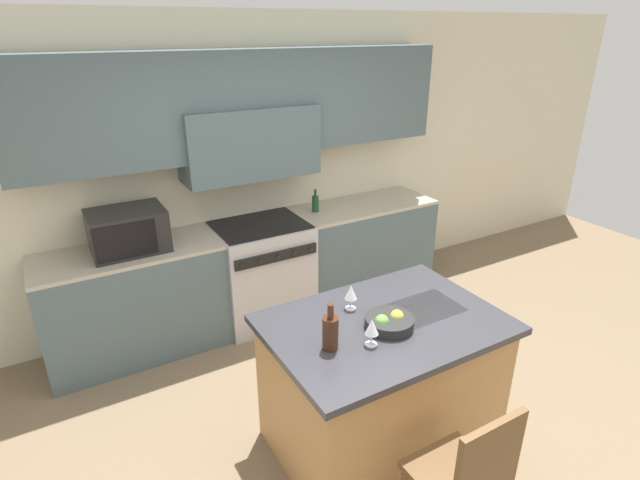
# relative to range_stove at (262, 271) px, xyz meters

# --- Properties ---
(ground_plane) EXTENTS (10.00, 10.00, 0.00)m
(ground_plane) POSITION_rel_range_stove_xyz_m (0.00, -1.89, -0.47)
(ground_plane) COLOR #7A664C
(back_cabinetry) EXTENTS (10.00, 0.46, 2.70)m
(back_cabinetry) POSITION_rel_range_stove_xyz_m (0.00, 0.27, 1.13)
(back_cabinetry) COLOR beige
(back_cabinetry) RESTS_ON ground_plane
(back_counter) EXTENTS (3.69, 0.62, 0.93)m
(back_counter) POSITION_rel_range_stove_xyz_m (0.00, 0.02, -0.01)
(back_counter) COLOR #4C6066
(back_counter) RESTS_ON ground_plane
(range_stove) EXTENTS (0.82, 0.70, 0.94)m
(range_stove) POSITION_rel_range_stove_xyz_m (0.00, 0.00, 0.00)
(range_stove) COLOR #B7B7BC
(range_stove) RESTS_ON ground_plane
(microwave) EXTENTS (0.57, 0.43, 0.33)m
(microwave) POSITION_rel_range_stove_xyz_m (-1.10, 0.02, 0.63)
(microwave) COLOR black
(microwave) RESTS_ON back_counter
(kitchen_island) EXTENTS (1.42, 0.99, 0.93)m
(kitchen_island) POSITION_rel_range_stove_xyz_m (0.03, -1.82, -0.00)
(kitchen_island) COLOR #B7844C
(kitchen_island) RESTS_ON ground_plane
(island_chair) EXTENTS (0.42, 0.40, 0.95)m
(island_chair) POSITION_rel_range_stove_xyz_m (-0.08, -2.66, 0.07)
(island_chair) COLOR brown
(island_chair) RESTS_ON ground_plane
(wine_bottle) EXTENTS (0.09, 0.09, 0.28)m
(wine_bottle) POSITION_rel_range_stove_xyz_m (-0.40, -1.89, 0.56)
(wine_bottle) COLOR #422314
(wine_bottle) RESTS_ON kitchen_island
(wine_glass_near) EXTENTS (0.08, 0.08, 0.17)m
(wine_glass_near) POSITION_rel_range_stove_xyz_m (-0.19, -1.97, 0.57)
(wine_glass_near) COLOR white
(wine_glass_near) RESTS_ON kitchen_island
(wine_glass_far) EXTENTS (0.08, 0.08, 0.17)m
(wine_glass_far) POSITION_rel_range_stove_xyz_m (-0.08, -1.59, 0.57)
(wine_glass_far) COLOR white
(wine_glass_far) RESTS_ON kitchen_island
(fruit_bowl) EXTENTS (0.29, 0.29, 0.10)m
(fruit_bowl) POSITION_rel_range_stove_xyz_m (0.00, -1.88, 0.50)
(fruit_bowl) COLOR black
(fruit_bowl) RESTS_ON kitchen_island
(oil_bottle_on_counter) EXTENTS (0.06, 0.06, 0.22)m
(oil_bottle_on_counter) POSITION_rel_range_stove_xyz_m (0.61, 0.07, 0.54)
(oil_bottle_on_counter) COLOR #194723
(oil_bottle_on_counter) RESTS_ON back_counter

